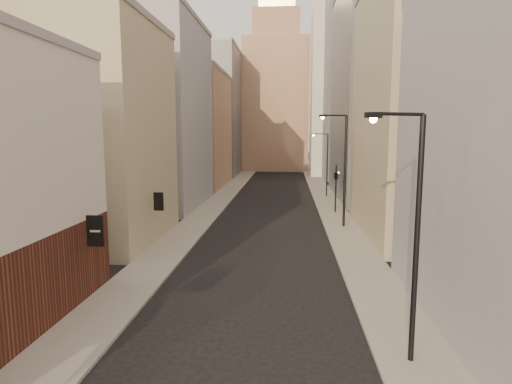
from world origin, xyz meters
name	(u,v)px	position (x,y,z in m)	size (l,w,h in m)	color
sidewalk_left	(230,190)	(-6.50, 55.00, 0.07)	(3.00, 140.00, 0.15)	gray
sidewalk_right	(321,191)	(6.50, 55.00, 0.07)	(3.00, 140.00, 0.15)	gray
left_bldg_beige	(103,136)	(-12.00, 26.00, 8.00)	(8.00, 12.00, 16.00)	tan
left_bldg_grey	(164,116)	(-12.00, 42.00, 10.00)	(8.00, 16.00, 20.00)	#99999F
left_bldg_tan	(198,131)	(-12.00, 60.00, 8.50)	(8.00, 18.00, 17.00)	tan
left_bldg_wingrid	(219,113)	(-12.00, 80.00, 12.00)	(8.00, 20.00, 24.00)	gray
right_bldg_beige	(418,110)	(12.00, 30.00, 10.00)	(8.00, 16.00, 20.00)	tan
right_bldg_wingrid	(371,94)	(12.00, 50.00, 13.00)	(8.00, 20.00, 26.00)	gray
highrise	(378,37)	(18.00, 78.00, 25.66)	(21.00, 23.00, 51.20)	gray
clock_tower	(276,90)	(-1.00, 92.00, 17.63)	(14.00, 14.00, 44.90)	tan
white_tower	(333,77)	(10.00, 78.00, 18.61)	(8.00, 8.00, 41.50)	silver
streetlamp_near	(412,226)	(6.03, 9.45, 5.07)	(2.17, 1.12, 8.87)	black
streetlamp_mid	(342,164)	(6.43, 31.70, 5.55)	(2.47, 0.96, 9.72)	black
streetlamp_far	(326,161)	(6.56, 49.80, 4.64)	(2.13, 0.35, 8.12)	black
traffic_light_right	(336,175)	(6.68, 38.57, 3.91)	(0.82, 0.82, 5.00)	black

